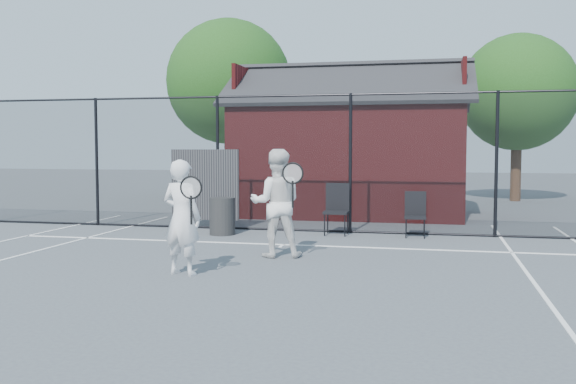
% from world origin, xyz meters
% --- Properties ---
extents(ground, '(80.00, 80.00, 0.00)m').
position_xyz_m(ground, '(0.00, 0.00, 0.00)').
color(ground, '#464B50').
rests_on(ground, ground).
extents(court_lines, '(11.02, 18.00, 0.01)m').
position_xyz_m(court_lines, '(0.00, -1.32, 0.01)').
color(court_lines, white).
rests_on(court_lines, ground).
extents(fence, '(22.04, 3.00, 3.00)m').
position_xyz_m(fence, '(-0.30, 5.00, 1.45)').
color(fence, black).
rests_on(fence, ground).
extents(clubhouse, '(6.50, 4.36, 4.19)m').
position_xyz_m(clubhouse, '(0.50, 9.00, 1.61)').
color(clubhouse, '#5E1617').
rests_on(clubhouse, ground).
extents(tree_left, '(4.48, 4.48, 6.44)m').
position_xyz_m(tree_left, '(-4.50, 13.50, 4.19)').
color(tree_left, '#341D14').
rests_on(tree_left, ground).
extents(tree_right, '(3.97, 3.97, 5.70)m').
position_xyz_m(tree_right, '(5.50, 14.50, 3.71)').
color(tree_right, '#341D14').
rests_on(tree_right, ground).
extents(player_front, '(0.78, 0.61, 1.67)m').
position_xyz_m(player_front, '(-0.78, -0.10, 0.84)').
color(player_front, white).
rests_on(player_front, ground).
extents(player_back, '(1.06, 0.88, 1.82)m').
position_xyz_m(player_back, '(0.18, 1.70, 0.91)').
color(player_back, white).
rests_on(player_back, ground).
extents(chair_left, '(0.51, 0.53, 1.06)m').
position_xyz_m(chair_left, '(0.76, 4.60, 0.53)').
color(chair_left, black).
rests_on(chair_left, ground).
extents(chair_right, '(0.45, 0.47, 0.91)m').
position_xyz_m(chair_right, '(2.40, 4.60, 0.46)').
color(chair_right, black).
rests_on(chair_right, ground).
extents(waste_bin, '(0.57, 0.57, 0.79)m').
position_xyz_m(waste_bin, '(-1.60, 4.10, 0.39)').
color(waste_bin, black).
rests_on(waste_bin, ground).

